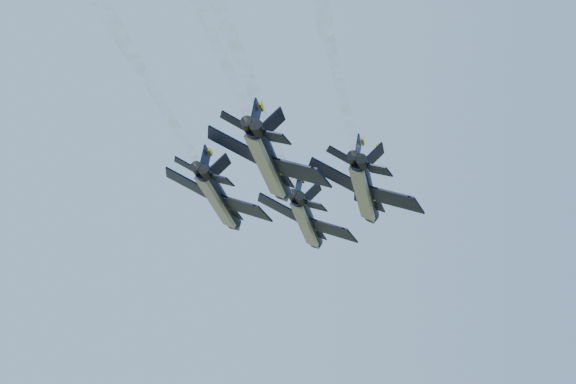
{
  "coord_description": "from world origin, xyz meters",
  "views": [
    {
      "loc": [
        -12.3,
        -97.76,
        73.65
      ],
      "look_at": [
        -1.59,
        2.4,
        103.21
      ],
      "focal_mm": 55.0,
      "sensor_mm": 36.0,
      "label": 1
    }
  ],
  "objects": [
    {
      "name": "jet_left",
      "position": [
        -9.65,
        2.83,
        102.18
      ],
      "size": [
        12.68,
        19.02,
        6.75
      ],
      "rotation": [
        0.0,
        0.48,
        -0.32
      ],
      "color": "black"
    },
    {
      "name": "jet_lead",
      "position": [
        2.06,
        12.3,
        102.18
      ],
      "size": [
        12.68,
        19.02,
        6.75
      ],
      "rotation": [
        0.0,
        0.48,
        -0.32
      ],
      "color": "black"
    },
    {
      "name": "jet_slot",
      "position": [
        -4.96,
        -11.43,
        102.18
      ],
      "size": [
        12.68,
        19.02,
        6.75
      ],
      "rotation": [
        0.0,
        0.48,
        -0.32
      ],
      "color": "black"
    },
    {
      "name": "jet_right",
      "position": [
        6.83,
        -2.51,
        102.18
      ],
      "size": [
        12.68,
        19.02,
        6.75
      ],
      "rotation": [
        0.0,
        0.48,
        -0.32
      ],
      "color": "black"
    }
  ]
}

